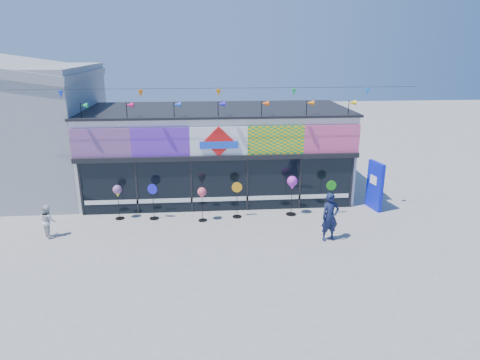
{
  "coord_description": "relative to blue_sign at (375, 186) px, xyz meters",
  "views": [
    {
      "loc": [
        -0.56,
        -13.98,
        6.92
      ],
      "look_at": [
        0.77,
        2.0,
        1.83
      ],
      "focal_mm": 32.0,
      "sensor_mm": 36.0,
      "label": 1
    }
  ],
  "objects": [
    {
      "name": "spinner_5",
      "position": [
        -2.11,
        -0.52,
        -0.26
      ],
      "size": [
        0.43,
        0.39,
        1.51
      ],
      "color": "black",
      "rests_on": "ground"
    },
    {
      "name": "neighbour_building",
      "position": [
        -16.76,
        3.88,
        2.14
      ],
      "size": [
        8.18,
        7.2,
        6.87
      ],
      "color": "gray",
      "rests_on": "ground"
    },
    {
      "name": "ground",
      "position": [
        -6.76,
        -3.12,
        -1.07
      ],
      "size": [
        80.0,
        80.0,
        0.0
      ],
      "primitive_type": "plane",
      "color": "gray",
      "rests_on": "ground"
    },
    {
      "name": "kite_shop",
      "position": [
        -6.76,
        2.82,
        0.98
      ],
      "size": [
        16.0,
        5.7,
        5.31
      ],
      "color": "silver",
      "rests_on": "ground"
    },
    {
      "name": "child",
      "position": [
        -13.26,
        -1.8,
        -0.44
      ],
      "size": [
        0.66,
        0.7,
        1.26
      ],
      "primitive_type": "imported",
      "rotation": [
        0.0,
        0.0,
        2.24
      ],
      "color": "silver",
      "rests_on": "ground"
    },
    {
      "name": "spinner_3",
      "position": [
        -6.06,
        -0.48,
        -0.26
      ],
      "size": [
        0.43,
        0.39,
        1.53
      ],
      "color": "black",
      "rests_on": "ground"
    },
    {
      "name": "spinner_1",
      "position": [
        -9.52,
        -0.39,
        -0.26
      ],
      "size": [
        0.42,
        0.39,
        1.52
      ],
      "color": "black",
      "rests_on": "ground"
    },
    {
      "name": "adult_man",
      "position": [
        -2.84,
        -2.97,
        -0.15
      ],
      "size": [
        0.73,
        0.55,
        1.83
      ],
      "primitive_type": "imported",
      "rotation": [
        0.0,
        0.0,
        0.18
      ],
      "color": "#12193B",
      "rests_on": "ground"
    },
    {
      "name": "spinner_0",
      "position": [
        -10.95,
        -0.27,
        0.11
      ],
      "size": [
        0.37,
        0.37,
        1.47
      ],
      "color": "black",
      "rests_on": "ground"
    },
    {
      "name": "spinner_2",
      "position": [
        -7.51,
        -0.75,
        0.09
      ],
      "size": [
        0.36,
        0.36,
        1.44
      ],
      "color": "black",
      "rests_on": "ground"
    },
    {
      "name": "blue_sign",
      "position": [
        0.0,
        0.0,
        0.0
      ],
      "size": [
        0.36,
        1.07,
        2.12
      ],
      "rotation": [
        0.0,
        0.0,
        0.2
      ],
      "color": "#0D1AC9",
      "rests_on": "ground"
    },
    {
      "name": "spinner_4",
      "position": [
        -3.75,
        -0.4,
        0.31
      ],
      "size": [
        0.43,
        0.43,
        1.71
      ],
      "color": "black",
      "rests_on": "ground"
    }
  ]
}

